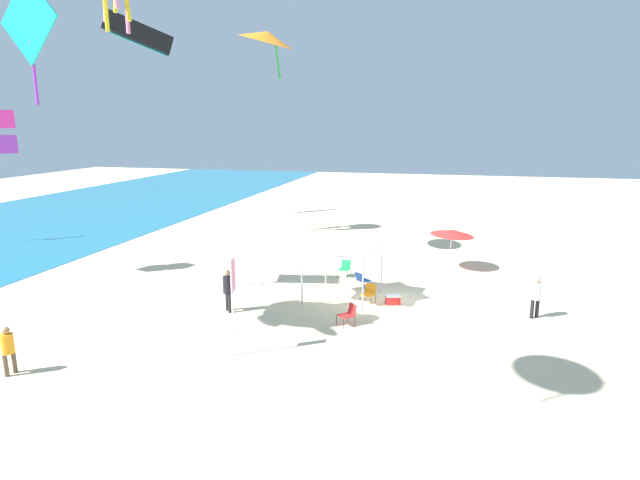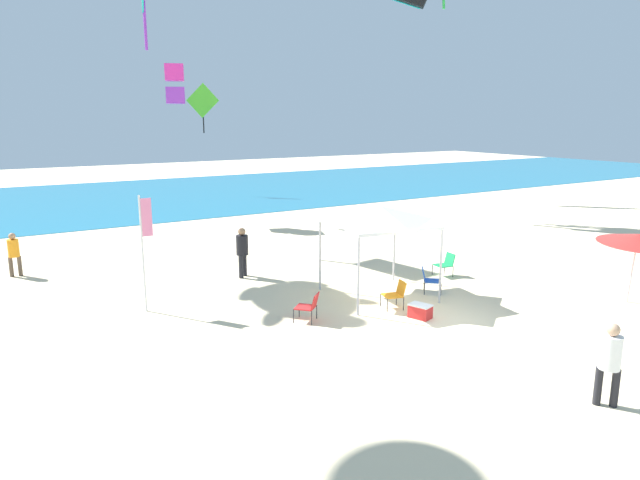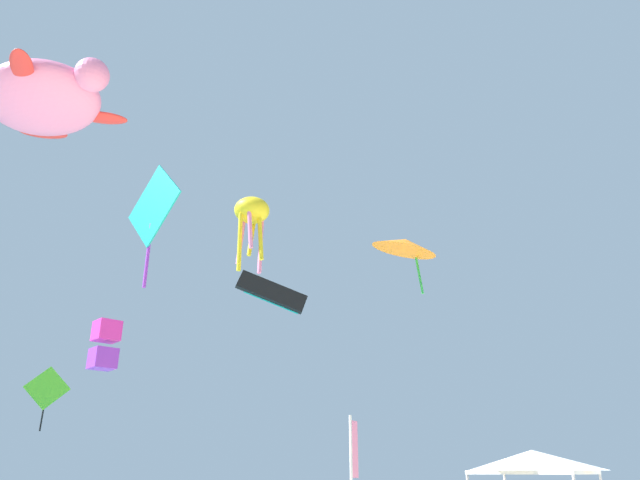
{
  "view_description": "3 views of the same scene",
  "coord_description": "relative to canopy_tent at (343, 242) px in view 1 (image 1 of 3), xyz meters",
  "views": [
    {
      "loc": [
        -22.01,
        -1.36,
        7.72
      ],
      "look_at": [
        0.55,
        4.23,
        2.53
      ],
      "focal_mm": 29.64,
      "sensor_mm": 36.0,
      "label": 1
    },
    {
      "loc": [
        -10.54,
        -10.71,
        5.59
      ],
      "look_at": [
        -0.82,
        5.08,
        1.56
      ],
      "focal_mm": 31.81,
      "sensor_mm": 36.0,
      "label": 2
    },
    {
      "loc": [
        -17.79,
        0.13,
        2.34
      ],
      "look_at": [
        0.29,
        9.88,
        10.61
      ],
      "focal_mm": 32.47,
      "sensor_mm": 36.0,
      "label": 3
    }
  ],
  "objects": [
    {
      "name": "kite_delta_orange",
      "position": [
        5.97,
        5.45,
        9.56
      ],
      "size": [
        3.43,
        3.46,
        2.77
      ],
      "rotation": [
        0.0,
        0.0,
        2.98
      ],
      "color": "orange"
    },
    {
      "name": "folding_chair_near_cooler",
      "position": [
        -0.25,
        -1.23,
        -2.12
      ],
      "size": [
        0.74,
        0.66,
        0.82
      ],
      "rotation": [
        0.0,
        0.0,
        4.45
      ],
      "color": "black",
      "rests_on": "ground"
    },
    {
      "name": "kite_box_magenta",
      "position": [
        -1.01,
        16.39,
        4.7
      ],
      "size": [
        1.21,
        1.22,
        2.01
      ],
      "rotation": [
        0.0,
        0.0,
        2.8
      ],
      "color": "#E02D9E"
    },
    {
      "name": "canopy_tent",
      "position": [
        0.0,
        0.0,
        0.0
      ],
      "size": [
        3.25,
        3.19,
        2.93
      ],
      "rotation": [
        0.0,
        0.0,
        -0.14
      ],
      "color": "#B7B7BC",
      "rests_on": "ground"
    },
    {
      "name": "person_kite_handler",
      "position": [
        -9.66,
        8.63,
        -1.66
      ],
      "size": [
        0.42,
        0.38,
        1.59
      ],
      "rotation": [
        0.0,
        0.0,
        6.11
      ],
      "color": "brown",
      "rests_on": "ground"
    },
    {
      "name": "ground",
      "position": [
        -0.1,
        -3.07,
        -2.64
      ],
      "size": [
        120.0,
        120.0,
        0.1
      ],
      "primitive_type": "cube",
      "color": "beige"
    },
    {
      "name": "person_by_tent",
      "position": [
        -2.75,
        4.29,
        -1.55
      ],
      "size": [
        0.42,
        0.42,
        1.78
      ],
      "rotation": [
        0.0,
        0.0,
        3.88
      ],
      "color": "black",
      "rests_on": "ground"
    },
    {
      "name": "folding_chair_right_of_tent",
      "position": [
        3.51,
        0.59,
        -2.12
      ],
      "size": [
        0.69,
        0.61,
        0.82
      ],
      "rotation": [
        0.0,
        0.0,
        4.57
      ],
      "color": "black",
      "rests_on": "ground"
    },
    {
      "name": "folding_chair_facing_ocean",
      "position": [
        -3.03,
        -0.84,
        -2.12
      ],
      "size": [
        0.8,
        0.81,
        0.82
      ],
      "rotation": [
        0.0,
        0.0,
        3.89
      ],
      "color": "black",
      "rests_on": "ground"
    },
    {
      "name": "kite_diamond_teal",
      "position": [
        -3.62,
        11.83,
        8.85
      ],
      "size": [
        0.9,
        3.38,
        4.95
      ],
      "rotation": [
        0.0,
        0.0,
        1.36
      ],
      "color": "teal"
    },
    {
      "name": "banner_flag",
      "position": [
        -6.62,
        2.4,
        -0.52
      ],
      "size": [
        0.36,
        0.06,
        3.44
      ],
      "color": "silver",
      "rests_on": "ground"
    },
    {
      "name": "person_near_umbrella",
      "position": [
        -0.44,
        -7.99,
        -1.59
      ],
      "size": [
        0.41,
        0.41,
        1.72
      ],
      "rotation": [
        0.0,
        0.0,
        2.31
      ],
      "color": "black",
      "rests_on": "ground"
    },
    {
      "name": "beach_umbrella",
      "position": [
        6.18,
        -4.66,
        -0.57
      ],
      "size": [
        2.29,
        2.3,
        2.26
      ],
      "color": "silver",
      "rests_on": "ground"
    },
    {
      "name": "kite_parafoil_black",
      "position": [
        15.34,
        18.88,
        11.66
      ],
      "size": [
        3.81,
        4.05,
        3.14
      ],
      "rotation": [
        0.0,
        0.0,
        5.38
      ],
      "color": "black"
    },
    {
      "name": "folding_chair_left_of_tent",
      "position": [
        1.63,
        -0.59,
        -2.12
      ],
      "size": [
        0.81,
        0.8,
        0.82
      ],
      "rotation": [
        0.0,
        0.0,
        0.87
      ],
      "color": "black",
      "rests_on": "ground"
    },
    {
      "name": "cooler_box",
      "position": [
        -0.2,
        -2.26,
        -2.39
      ],
      "size": [
        0.59,
        0.72,
        0.4
      ],
      "color": "red",
      "rests_on": "ground"
    }
  ]
}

